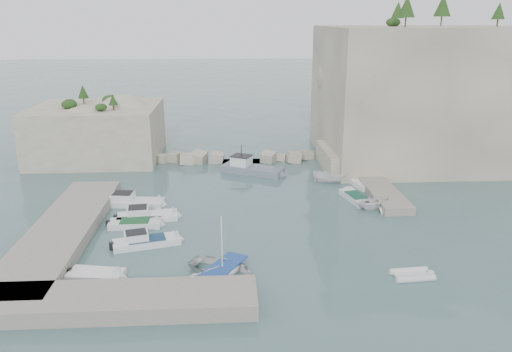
{
  "coord_description": "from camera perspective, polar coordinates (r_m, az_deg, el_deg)",
  "views": [
    {
      "loc": [
        -2.7,
        -41.14,
        17.91
      ],
      "look_at": [
        0.0,
        6.0,
        3.0
      ],
      "focal_mm": 35.0,
      "sensor_mm": 36.0,
      "label": 1
    }
  ],
  "objects": [
    {
      "name": "ground",
      "position": [
        44.95,
        0.44,
        -5.96
      ],
      "size": [
        400.0,
        400.0,
        0.0
      ],
      "primitive_type": "plane",
      "color": "#486A6D",
      "rests_on": "ground"
    },
    {
      "name": "cliff_east",
      "position": [
        69.73,
        18.61,
        8.87
      ],
      "size": [
        26.0,
        22.0,
        17.0
      ],
      "primitive_type": "cube",
      "color": "beige",
      "rests_on": "ground"
    },
    {
      "name": "cliff_terrace",
      "position": [
        63.41,
        11.18,
        1.96
      ],
      "size": [
        8.0,
        10.0,
        2.5
      ],
      "primitive_type": "cube",
      "color": "beige",
      "rests_on": "ground"
    },
    {
      "name": "outcrop_west",
      "position": [
        69.86,
        -17.6,
        4.8
      ],
      "size": [
        16.0,
        14.0,
        7.0
      ],
      "primitive_type": "cube",
      "color": "beige",
      "rests_on": "ground"
    },
    {
      "name": "quay_west",
      "position": [
        46.01,
        -21.23,
        -5.91
      ],
      "size": [
        5.0,
        24.0,
        1.1
      ],
      "primitive_type": "cube",
      "color": "#9E9689",
      "rests_on": "ground"
    },
    {
      "name": "quay_south",
      "position": [
        34.27,
        -15.54,
        -13.62
      ],
      "size": [
        18.0,
        4.0,
        1.1
      ],
      "primitive_type": "cube",
      "color": "#9E9689",
      "rests_on": "ground"
    },
    {
      "name": "ledge_east",
      "position": [
        56.43,
        13.58,
        -1.06
      ],
      "size": [
        3.0,
        16.0,
        0.8
      ],
      "primitive_type": "cube",
      "color": "#9E9689",
      "rests_on": "ground"
    },
    {
      "name": "breakwater",
      "position": [
        65.46,
        -1.68,
        2.28
      ],
      "size": [
        28.0,
        3.0,
        1.4
      ],
      "primitive_type": "cube",
      "color": "beige",
      "rests_on": "ground"
    },
    {
      "name": "motorboat_a",
      "position": [
        51.8,
        -13.92,
        -3.24
      ],
      "size": [
        7.03,
        2.76,
        1.4
      ],
      "primitive_type": null,
      "rotation": [
        0.0,
        0.0,
        -0.11
      ],
      "color": "white",
      "rests_on": "ground"
    },
    {
      "name": "motorboat_b",
      "position": [
        47.89,
        -12.28,
        -4.86
      ],
      "size": [
        6.28,
        2.76,
        1.4
      ],
      "primitive_type": null,
      "rotation": [
        0.0,
        0.0,
        0.13
      ],
      "color": "white",
      "rests_on": "ground"
    },
    {
      "name": "motorboat_c",
      "position": [
        46.58,
        -13.63,
        -5.61
      ],
      "size": [
        5.09,
        1.92,
        0.7
      ],
      "primitive_type": null,
      "rotation": [
        0.0,
        0.0,
        0.02
      ],
      "color": "silver",
      "rests_on": "ground"
    },
    {
      "name": "motorboat_d",
      "position": [
        42.68,
        -12.34,
        -7.72
      ],
      "size": [
        6.25,
        3.26,
        1.4
      ],
      "primitive_type": null,
      "rotation": [
        0.0,
        0.0,
        0.26
      ],
      "color": "white",
      "rests_on": "ground"
    },
    {
      "name": "motorboat_e",
      "position": [
        38.53,
        -17.78,
        -11.09
      ],
      "size": [
        4.59,
        2.55,
        0.7
      ],
      "primitive_type": null,
      "rotation": [
        0.0,
        0.0,
        -0.19
      ],
      "color": "white",
      "rests_on": "ground"
    },
    {
      "name": "rowboat",
      "position": [
        37.53,
        -3.84,
        -11.02
      ],
      "size": [
        6.42,
        5.9,
        1.09
      ],
      "primitive_type": "imported",
      "rotation": [
        0.0,
        0.0,
        1.03
      ],
      "color": "white",
      "rests_on": "ground"
    },
    {
      "name": "inflatable_dinghy",
      "position": [
        38.66,
        17.37,
        -10.95
      ],
      "size": [
        3.31,
        1.81,
        0.44
      ],
      "primitive_type": null,
      "rotation": [
        0.0,
        0.0,
        0.08
      ],
      "color": "silver",
      "rests_on": "ground"
    },
    {
      "name": "tender_east_a",
      "position": [
        50.65,
        13.2,
        -3.67
      ],
      "size": [
        4.46,
        4.13,
        1.94
      ],
      "primitive_type": "imported",
      "rotation": [
        0.0,
        0.0,
        1.87
      ],
      "color": "white",
      "rests_on": "ground"
    },
    {
      "name": "tender_east_b",
      "position": [
        52.64,
        11.32,
        -2.72
      ],
      "size": [
        2.82,
        5.27,
        0.7
      ],
      "primitive_type": null,
      "rotation": [
        0.0,
        0.0,
        1.8
      ],
      "color": "silver",
      "rests_on": "ground"
    },
    {
      "name": "tender_east_c",
      "position": [
        57.12,
        11.77,
        -1.13
      ],
      "size": [
        2.35,
        4.5,
        0.7
      ],
      "primitive_type": null,
      "rotation": [
        0.0,
        0.0,
        1.81
      ],
      "color": "white",
      "rests_on": "ground"
    },
    {
      "name": "tender_east_d",
      "position": [
        57.79,
        8.5,
        -0.73
      ],
      "size": [
        4.39,
        2.27,
        1.61
      ],
      "primitive_type": "imported",
      "rotation": [
        0.0,
        0.0,
        1.4
      ],
      "color": "white",
      "rests_on": "ground"
    },
    {
      "name": "work_boat",
      "position": [
        60.54,
        -0.39,
        0.32
      ],
      "size": [
        8.5,
        5.98,
        2.2
      ],
      "primitive_type": null,
      "rotation": [
        0.0,
        0.0,
        -0.48
      ],
      "color": "slate",
      "rests_on": "ground"
    },
    {
      "name": "rowboat_mast",
      "position": [
        36.34,
        -3.93,
        -7.36
      ],
      "size": [
        0.1,
        0.1,
        4.2
      ],
      "primitive_type": "cylinder",
      "color": "white",
      "rests_on": "rowboat"
    },
    {
      "name": "vegetation",
      "position": [
        68.68,
        14.78,
        16.99
      ],
      "size": [
        53.48,
        13.88,
        13.4
      ],
      "color": "#1E4219",
      "rests_on": "ground"
    }
  ]
}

